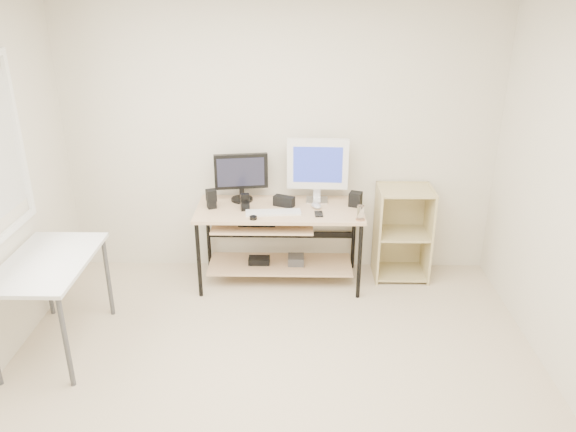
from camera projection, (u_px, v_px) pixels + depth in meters
The scene contains 16 objects.
room at pixel (248, 221), 3.35m from camera, with size 4.01×4.01×2.62m.
desk at pixel (277, 229), 5.15m from camera, with size 1.50×0.65×0.75m.
side_table at pixel (48, 270), 4.14m from camera, with size 0.60×1.00×0.75m.
shelf_unit at pixel (402, 231), 5.31m from camera, with size 0.50×0.40×0.90m.
black_monitor at pixel (241, 174), 5.13m from camera, with size 0.49×0.20×0.45m.
white_imac at pixel (318, 166), 5.08m from camera, with size 0.56×0.18×0.59m.
keyboard at pixel (273, 212), 4.94m from camera, with size 0.49×0.14×0.02m, color silver.
mouse at pixel (316, 206), 5.05m from camera, with size 0.08×0.13×0.04m, color #BABAC0.
center_speaker at pixel (284, 201), 5.08m from camera, with size 0.19×0.08×0.09m, color black.
speaker_left at pixel (211, 198), 5.03m from camera, with size 0.11×0.11×0.17m.
speaker_right at pixel (355, 199), 5.08m from camera, with size 0.11×0.11×0.13m, color black.
audio_controller at pixel (245, 202), 4.98m from camera, with size 0.08×0.05×0.16m, color black.
volume_puck at pixel (253, 218), 4.82m from camera, with size 0.06×0.06×0.03m, color black.
smartphone at pixel (319, 214), 4.92m from camera, with size 0.07×0.13×0.01m, color black.
coaster at pixel (360, 219), 4.81m from camera, with size 0.08×0.08×0.01m, color #A46D4A.
drinking_glass at pixel (361, 212), 4.79m from camera, with size 0.06×0.06×0.12m, color white.
Camera 1 is at (0.16, -3.03, 2.65)m, focal length 35.00 mm.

